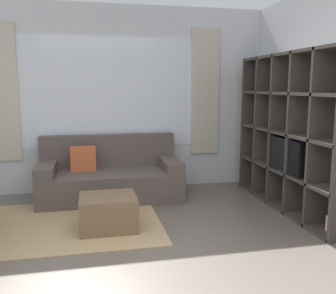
# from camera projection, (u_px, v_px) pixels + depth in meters

# --- Properties ---
(wall_back) EXTENTS (5.89, 0.11, 2.70)m
(wall_back) POSITION_uv_depth(u_px,v_px,m) (109.00, 99.00, 5.50)
(wall_back) COLOR silver
(wall_back) RESTS_ON ground_plane
(wall_right) EXTENTS (0.07, 4.37, 2.70)m
(wall_right) POSITION_uv_depth(u_px,v_px,m) (319.00, 102.00, 4.43)
(wall_right) COLOR silver
(wall_right) RESTS_ON ground_plane
(area_rug) EXTENTS (2.39, 1.65, 0.01)m
(area_rug) POSITION_uv_depth(u_px,v_px,m) (52.00, 225.00, 4.18)
(area_rug) COLOR tan
(area_rug) RESTS_ON ground_plane
(shelving_unit) EXTENTS (0.39, 2.23, 1.94)m
(shelving_unit) POSITION_uv_depth(u_px,v_px,m) (294.00, 134.00, 4.64)
(shelving_unit) COLOR silver
(shelving_unit) RESTS_ON ground_plane
(couch_main) EXTENTS (1.92, 0.89, 0.85)m
(couch_main) POSITION_uv_depth(u_px,v_px,m) (110.00, 177.00, 5.20)
(couch_main) COLOR #564C47
(couch_main) RESTS_ON ground_plane
(ottoman) EXTENTS (0.60, 0.53, 0.37)m
(ottoman) POSITION_uv_depth(u_px,v_px,m) (108.00, 213.00, 4.05)
(ottoman) COLOR brown
(ottoman) RESTS_ON ground_plane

